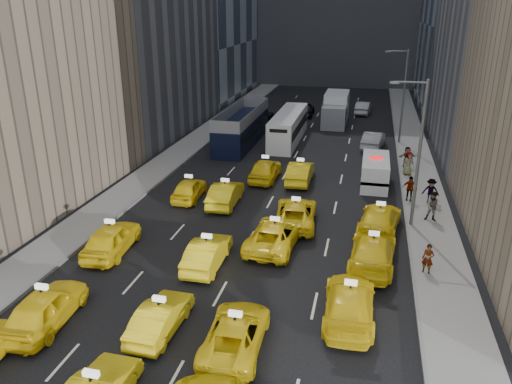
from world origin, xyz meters
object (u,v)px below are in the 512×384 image
double_decker (242,126)px  pedestrian_0 (428,259)px  box_truck (336,109)px  nypd_van (375,172)px  city_bus (288,127)px

double_decker → pedestrian_0: bearing=-60.8°
double_decker → box_truck: size_ratio=1.58×
nypd_van → city_bus: size_ratio=0.46×
box_truck → city_bus: bearing=-108.5°
nypd_van → city_bus: bearing=126.2°
city_bus → box_truck: (3.97, 8.83, 0.28)m
double_decker → city_bus: 4.69m
city_bus → pedestrian_0: (11.21, -24.51, -0.48)m
city_bus → double_decker: bearing=-160.8°
city_bus → nypd_van: bearing=-57.8°
box_truck → pedestrian_0: size_ratio=4.95×
nypd_van → city_bus: (-8.52, 11.19, 0.42)m
double_decker → city_bus: double_decker is taller
nypd_van → double_decker: 15.81m
double_decker → pedestrian_0: size_ratio=7.81×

